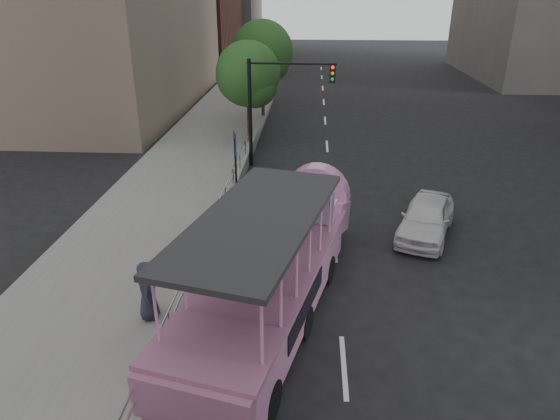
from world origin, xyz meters
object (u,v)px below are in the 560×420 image
(street_tree_far, at_px, (264,54))
(traffic_signal, at_px, (275,96))
(car, at_px, (426,217))
(street_tree_near, at_px, (250,77))
(pedestrian_far, at_px, (147,290))
(parking_sign, at_px, (235,158))
(duck_boat, at_px, (277,266))

(street_tree_far, bearing_deg, traffic_signal, -81.57)
(car, bearing_deg, street_tree_near, 145.38)
(car, xyz_separation_m, pedestrian_far, (-8.27, -5.87, 0.41))
(parking_sign, bearing_deg, pedestrian_far, -96.46)
(parking_sign, bearing_deg, duck_boat, -73.71)
(pedestrian_far, height_order, street_tree_near, street_tree_near)
(car, relative_size, street_tree_near, 0.71)
(duck_boat, height_order, parking_sign, duck_boat)
(traffic_signal, height_order, street_tree_far, street_tree_far)
(duck_boat, height_order, traffic_signal, traffic_signal)
(car, xyz_separation_m, street_tree_near, (-7.57, 10.82, 3.12))
(street_tree_far, bearing_deg, parking_sign, -89.57)
(duck_boat, bearing_deg, pedestrian_far, -159.74)
(pedestrian_far, distance_m, parking_sign, 8.93)
(street_tree_far, bearing_deg, street_tree_near, -91.91)
(traffic_signal, bearing_deg, street_tree_near, 114.98)
(duck_boat, xyz_separation_m, street_tree_near, (-2.54, 15.49, 2.57))
(duck_boat, distance_m, car, 6.89)
(car, xyz_separation_m, traffic_signal, (-5.97, 7.39, 2.80))
(parking_sign, bearing_deg, street_tree_near, 92.22)
(duck_boat, height_order, car, duck_boat)
(traffic_signal, height_order, street_tree_near, street_tree_near)
(street_tree_near, height_order, street_tree_far, street_tree_far)
(car, height_order, street_tree_near, street_tree_near)
(duck_boat, bearing_deg, traffic_signal, 94.47)
(car, bearing_deg, street_tree_far, 134.06)
(pedestrian_far, bearing_deg, duck_boat, -82.17)
(duck_boat, relative_size, car, 2.54)
(pedestrian_far, relative_size, street_tree_far, 0.25)
(car, bearing_deg, pedestrian_far, -124.24)
(parking_sign, distance_m, traffic_signal, 4.90)
(pedestrian_far, xyz_separation_m, parking_sign, (1.00, 8.85, 0.69))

